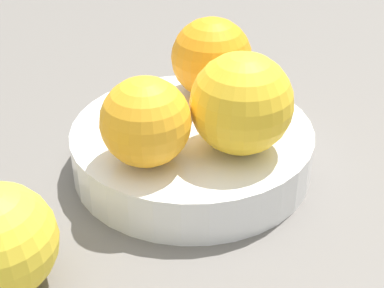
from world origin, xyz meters
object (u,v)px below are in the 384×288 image
Objects in this scene: fruit_bowl at (192,149)px; orange_in_bowl_0 at (215,58)px; orange_in_bowl_1 at (146,122)px; orange_in_bowl_2 at (242,104)px.

fruit_bowl is 2.81× the size of orange_in_bowl_0.
fruit_bowl is 7.71cm from orange_in_bowl_1.
orange_in_bowl_0 is at bearing -63.49° from orange_in_bowl_2.
orange_in_bowl_0 is at bearing -92.53° from fruit_bowl.
orange_in_bowl_2 reaches higher than orange_in_bowl_0.
orange_in_bowl_2 reaches higher than fruit_bowl.
orange_in_bowl_2 is (-6.19, -3.53, 0.54)cm from orange_in_bowl_1.
orange_in_bowl_2 is (-3.97, 7.97, 0.34)cm from orange_in_bowl_0.
fruit_bowl is 2.97× the size of orange_in_bowl_1.
orange_in_bowl_0 reaches higher than fruit_bowl.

